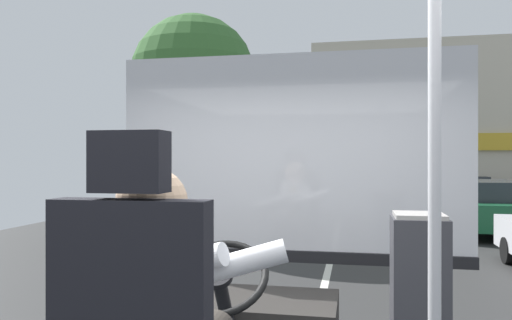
# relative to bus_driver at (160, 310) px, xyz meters

# --- Properties ---
(ground) EXTENTS (18.00, 44.00, 0.06)m
(ground) POSITION_rel_bus_driver_xyz_m (0.19, 9.09, -1.44)
(ground) COLOR #303030
(bus_driver) EXTENTS (0.82, 0.59, 0.75)m
(bus_driver) POSITION_rel_bus_driver_xyz_m (0.00, 0.00, 0.00)
(bus_driver) COLOR #332D28
(bus_driver) RESTS_ON driver_seat
(handrail_pole) EXTENTS (0.04, 0.04, 2.25)m
(handrail_pole) POSITION_rel_bus_driver_xyz_m (0.91, 0.21, 0.44)
(handrail_pole) COLOR #B7B7BC
(handrail_pole) RESTS_ON bus_floor
(fare_box) EXTENTS (0.25, 0.27, 0.94)m
(fare_box) POSITION_rel_bus_driver_xyz_m (0.94, 0.85, -0.22)
(fare_box) COLOR #333338
(fare_box) RESTS_ON bus_floor
(windshield_panel) EXTENTS (2.50, 0.08, 1.48)m
(windshield_panel) POSITION_rel_bus_driver_xyz_m (0.19, 1.91, 0.36)
(windshield_panel) COLOR silver
(street_tree) EXTENTS (2.92, 2.92, 5.32)m
(street_tree) POSITION_rel_bus_driver_xyz_m (-3.08, 9.54, 2.43)
(street_tree) COLOR #4C3828
(street_tree) RESTS_ON ground
(shop_building) EXTENTS (12.72, 4.95, 6.29)m
(shop_building) POSITION_rel_bus_driver_xyz_m (5.41, 19.31, 1.73)
(shop_building) COLOR #BCB29E
(shop_building) RESTS_ON ground
(parked_car_green) EXTENTS (1.96, 4.25, 1.38)m
(parked_car_green) POSITION_rel_bus_driver_xyz_m (3.93, 12.26, -0.70)
(parked_car_green) COLOR #195633
(parked_car_green) RESTS_ON ground
(parked_car_black) EXTENTS (1.86, 3.82, 1.34)m
(parked_car_black) POSITION_rel_bus_driver_xyz_m (4.39, 17.43, -0.72)
(parked_car_black) COLOR black
(parked_car_black) RESTS_ON ground
(parked_car_charcoal) EXTENTS (1.83, 3.86, 1.21)m
(parked_car_charcoal) POSITION_rel_bus_driver_xyz_m (4.11, 22.33, -0.79)
(parked_car_charcoal) COLOR #474C51
(parked_car_charcoal) RESTS_ON ground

